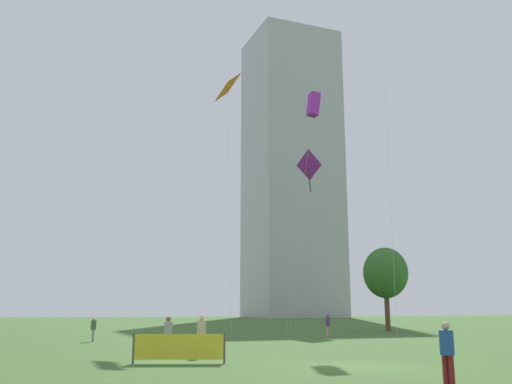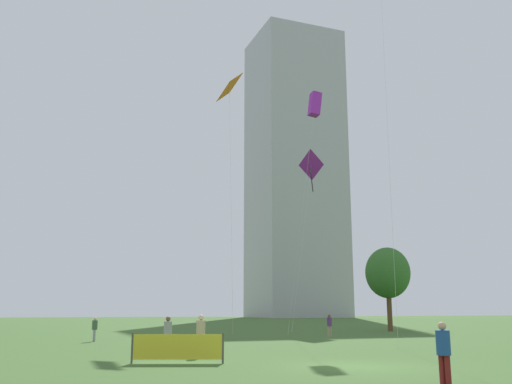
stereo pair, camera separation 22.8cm
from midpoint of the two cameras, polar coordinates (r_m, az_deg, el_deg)
ground at (r=21.46m, az=10.11°, el=-17.21°), size 280.00×280.00×0.00m
person_standing_0 at (r=25.61m, az=-5.88°, el=-14.11°), size 0.40×0.40×1.80m
person_standing_1 at (r=16.42m, az=18.60°, el=-15.01°), size 0.38×0.38×1.71m
person_standing_3 at (r=43.91m, az=7.23°, el=-13.26°), size 0.37×0.37×1.66m
person_standing_4 at (r=27.32m, az=-9.24°, el=-13.99°), size 0.38×0.38×1.71m
person_standing_5 at (r=38.52m, az=-16.49°, el=-13.17°), size 0.34×0.34×1.55m
kite_flying_0 at (r=55.15m, az=-3.07°, el=10.63°), size 2.41×3.30×24.42m
kite_flying_3 at (r=63.92m, az=5.35°, el=2.65°), size 7.58×10.35×19.33m
kite_flying_4 at (r=46.40m, az=5.77°, el=8.89°), size 1.46×4.82×19.56m
park_tree_2 at (r=55.96m, az=13.01°, el=-8.10°), size 4.30×4.30×7.97m
distant_highrise_0 at (r=150.62m, az=3.62°, el=2.09°), size 23.03×21.27×76.97m
event_banner at (r=22.45m, az=-8.19°, el=-15.45°), size 3.43×1.09×1.15m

